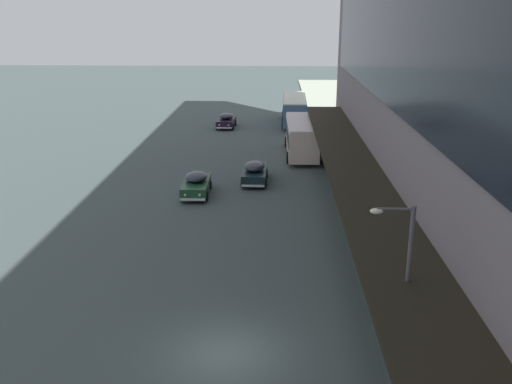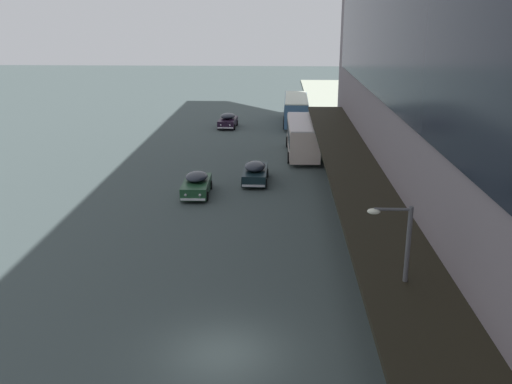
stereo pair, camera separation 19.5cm
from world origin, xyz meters
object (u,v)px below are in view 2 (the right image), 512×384
Objects in this scene: sedan_trailing_mid at (255,172)px; transit_bus_kerbside_rear at (296,109)px; transit_bus_kerbside_front at (303,136)px; street_lamp at (400,278)px; sedan_lead_near at (197,184)px; sedan_lead_mid at (228,121)px; pedestrian_at_kerb at (389,291)px.

transit_bus_kerbside_rear is at bearing 81.20° from sedan_trailing_mid.
transit_bus_kerbside_front is 1.54× the size of street_lamp.
transit_bus_kerbside_rear is 28.20m from sedan_lead_near.
sedan_lead_mid is at bearing 89.88° from sedan_lead_near.
transit_bus_kerbside_rear is at bearing 18.33° from sedan_lead_mid.
transit_bus_kerbside_front is 15.16m from transit_bus_kerbside_rear.
street_lamp reaches higher than pedestrian_at_kerb.
transit_bus_kerbside_front is 14.90m from sedan_lead_mid.
sedan_lead_near is 19.57m from pedestrian_at_kerb.
transit_bus_kerbside_front reaches higher than sedan_lead_near.
pedestrian_at_kerb is at bearing -75.71° from sedan_lead_mid.
street_lamp reaches higher than sedan_lead_near.
transit_bus_kerbside_front is 32.76m from street_lamp.
street_lamp is (9.91, -20.68, 3.03)m from sedan_lead_near.
street_lamp is (2.20, -47.79, 2.05)m from transit_bus_kerbside_rear.
sedan_lead_mid is at bearing 100.54° from sedan_trailing_mid.
transit_bus_kerbside_rear is (-0.20, 15.16, -0.04)m from transit_bus_kerbside_front.
sedan_lead_near is (-7.71, -27.11, -0.98)m from transit_bus_kerbside_rear.
transit_bus_kerbside_rear is 8.13m from sedan_lead_mid.
sedan_lead_near is at bearing -140.88° from sedan_trailing_mid.
sedan_lead_mid is 0.92× the size of sedan_trailing_mid.
sedan_lead_near is 0.73× the size of street_lamp.
street_lamp reaches higher than transit_bus_kerbside_rear.
transit_bus_kerbside_rear is 1.71× the size of street_lamp.
sedan_trailing_mid is (-3.88, -8.69, -1.01)m from transit_bus_kerbside_front.
street_lamp is (2.01, -32.64, 2.01)m from transit_bus_kerbside_front.
street_lamp reaches higher than transit_bus_kerbside_front.
transit_bus_kerbside_front is 28.58m from pedestrian_at_kerb.
transit_bus_kerbside_front is at bearing 95.25° from pedestrian_at_kerb.
street_lamp is at bearing -77.71° from sedan_lead_mid.
transit_bus_kerbside_front is at bearing -58.12° from sedan_lead_mid.
street_lamp is at bearing -76.18° from sedan_trailing_mid.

